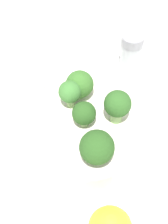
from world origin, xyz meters
The scene contains 10 objects.
ground_plane centered at (0.00, 0.00, 0.00)m, with size 3.00×3.00×0.00m, color white.
bowl centered at (0.00, 0.00, 0.02)m, with size 0.19×0.19×0.05m, color silver.
broccoli_floret_0 centered at (-0.03, 0.05, 0.07)m, with size 0.04×0.04×0.05m.
broccoli_floret_1 centered at (0.00, 0.00, 0.07)m, with size 0.03×0.03×0.04m.
broccoli_floret_2 centered at (-0.03, 0.02, 0.08)m, with size 0.03×0.03×0.05m.
broccoli_floret_3 centered at (0.04, 0.02, 0.08)m, with size 0.04×0.04×0.06m.
broccoli_floret_4 centered at (0.04, -0.05, 0.08)m, with size 0.05×0.05×0.06m.
pepper_shaker centered at (0.02, 0.17, 0.04)m, with size 0.04×0.04×0.08m.
almond_crumb_0 centered at (-0.10, 0.08, 0.00)m, with size 0.01×0.00×0.01m, color tan.
almond_crumb_2 centered at (-0.10, 0.06, 0.00)m, with size 0.01×0.00×0.01m, color olive.
Camera 1 is at (0.12, -0.29, 0.50)m, focal length 60.00 mm.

